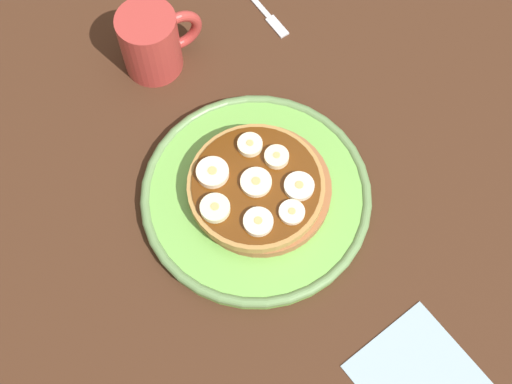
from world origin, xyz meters
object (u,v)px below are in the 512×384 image
banana_slice_4 (292,212)px  fork (260,6)px  banana_slice_5 (250,145)px  plate (256,196)px  banana_slice_2 (258,222)px  coffee_mug (153,41)px  napkin (417,376)px  pancake_stack (260,188)px  banana_slice_1 (215,208)px  banana_slice_7 (299,187)px  banana_slice_6 (213,173)px  banana_slice_3 (277,157)px  banana_slice_0 (255,179)px

banana_slice_4 → fork: banana_slice_4 is taller
banana_slice_5 → banana_slice_4: bearing=-88.3°
plate → banana_slice_5: size_ratio=9.29×
banana_slice_2 → banana_slice_5: (3.36, 8.43, 0.03)cm
coffee_mug → fork: bearing=6.8°
banana_slice_4 → napkin: bearing=-79.4°
banana_slice_2 → banana_slice_5: size_ratio=1.14×
pancake_stack → banana_slice_4: (1.32, -4.61, 1.56)cm
plate → fork: 27.07cm
plate → napkin: size_ratio=2.33×
plate → coffee_mug: size_ratio=2.51×
banana_slice_1 → banana_slice_7: size_ratio=0.98×
plate → pancake_stack: (0.42, -0.16, 1.87)cm
banana_slice_4 → napkin: size_ratio=0.25×
banana_slice_4 → napkin: (3.75, -19.98, -4.32)cm
banana_slice_7 → banana_slice_5: bearing=109.1°
napkin → banana_slice_7: bearing=94.3°
banana_slice_6 → banana_slice_3: bearing=-12.1°
banana_slice_1 → plate: bearing=8.0°
banana_slice_4 → banana_slice_0: bearing=107.9°
pancake_stack → banana_slice_5: 4.87cm
banana_slice_2 → banana_slice_0: bearing=66.6°
coffee_mug → napkin: coffee_mug is taller
banana_slice_3 → banana_slice_4: bearing=-104.0°
plate → banana_slice_2: (-1.89, -4.15, 3.51)cm
banana_slice_7 → napkin: (1.65, -22.23, -4.39)cm
banana_slice_0 → napkin: (5.41, -25.14, -4.36)cm
pancake_stack → banana_slice_1: 5.90cm
banana_slice_6 → coffee_mug: size_ratio=0.34×
plate → napkin: bearing=-77.5°
banana_slice_7 → napkin: size_ratio=0.29×
pancake_stack → coffee_mug: coffee_mug is taller
banana_slice_5 → napkin: size_ratio=0.25×
pancake_stack → banana_slice_4: bearing=-74.0°
banana_slice_2 → coffee_mug: coffee_mug is taller
banana_slice_2 → banana_slice_6: (-1.73, 7.27, 0.07)cm
banana_slice_1 → banana_slice_4: banana_slice_1 is taller
banana_slice_4 → banana_slice_6: (-5.36, 7.89, 0.15)cm
banana_slice_1 → banana_slice_5: size_ratio=1.15×
plate → banana_slice_3: size_ratio=9.56×
banana_slice_1 → banana_slice_5: (6.67, 5.01, -0.03)cm
coffee_mug → banana_slice_0: bearing=-83.7°
banana_slice_4 → banana_slice_6: 9.54cm
banana_slice_2 → plate: bearing=65.5°
plate → banana_slice_2: bearing=-114.5°
fork → plate: bearing=-118.3°
banana_slice_6 → coffee_mug: bearing=86.0°
banana_slice_4 → napkin: banana_slice_4 is taller
banana_slice_6 → banana_slice_2: bearing=-76.6°
banana_slice_3 → banana_slice_4: 6.60cm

